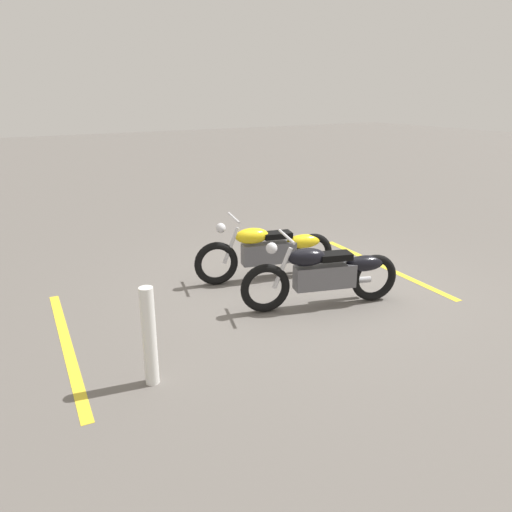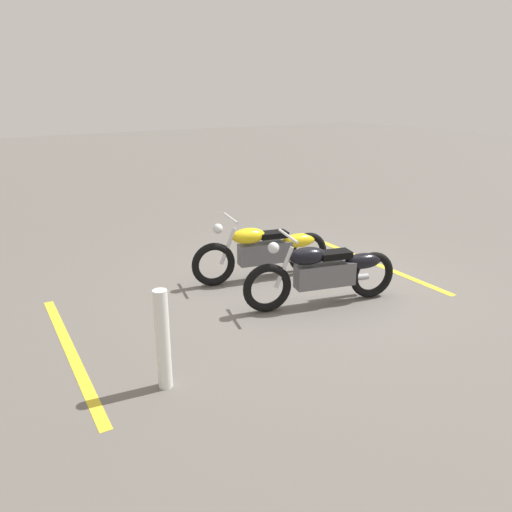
# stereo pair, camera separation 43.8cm
# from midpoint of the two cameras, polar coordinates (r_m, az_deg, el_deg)

# --- Properties ---
(ground_plane) EXTENTS (60.00, 60.00, 0.00)m
(ground_plane) POSITION_cam_midpoint_polar(r_m,az_deg,el_deg) (7.57, 8.06, -3.48)
(ground_plane) COLOR #66605B
(motorcycle_bright_foreground) EXTENTS (2.19, 0.76, 1.04)m
(motorcycle_bright_foreground) POSITION_cam_midpoint_polar(r_m,az_deg,el_deg) (7.67, 3.16, 0.63)
(motorcycle_bright_foreground) COLOR black
(motorcycle_bright_foreground) RESTS_ON ground
(motorcycle_dark_foreground) EXTENTS (2.17, 0.82, 1.04)m
(motorcycle_dark_foreground) POSITION_cam_midpoint_polar(r_m,az_deg,el_deg) (6.79, 9.78, -2.01)
(motorcycle_dark_foreground) COLOR black
(motorcycle_dark_foreground) RESTS_ON ground
(bollard_post) EXTENTS (0.14, 0.14, 1.03)m
(bollard_post) POSITION_cam_midpoint_polar(r_m,az_deg,el_deg) (4.99, -9.65, -9.12)
(bollard_post) COLOR white
(bollard_post) RESTS_ON ground
(parking_stripe_near) EXTENTS (0.39, 3.20, 0.01)m
(parking_stripe_near) POSITION_cam_midpoint_polar(r_m,az_deg,el_deg) (8.64, 15.85, -1.20)
(parking_stripe_near) COLOR yellow
(parking_stripe_near) RESTS_ON ground
(parking_stripe_mid) EXTENTS (0.39, 3.20, 0.01)m
(parking_stripe_mid) POSITION_cam_midpoint_polar(r_m,az_deg,el_deg) (6.16, -18.95, -9.67)
(parking_stripe_mid) COLOR yellow
(parking_stripe_mid) RESTS_ON ground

